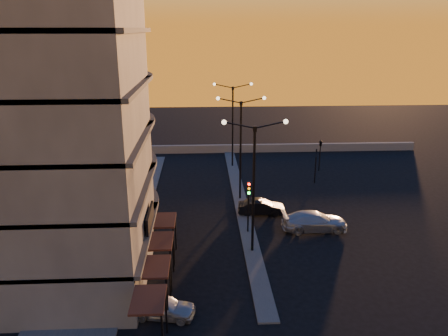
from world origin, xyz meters
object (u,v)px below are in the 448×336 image
traffic_light_main (249,199)px  car_sedan (261,207)px  car_hatchback (162,307)px  streetlamp_mid (241,141)px  car_wagon (315,221)px

traffic_light_main → car_sedan: 4.47m
car_hatchback → car_sedan: 15.30m
streetlamp_mid → traffic_light_main: 7.62m
car_sedan → car_wagon: car_wagon is taller
streetlamp_mid → car_wagon: bearing=-52.2°
car_hatchback → car_sedan: (7.25, 13.47, 0.03)m
streetlamp_mid → car_hatchback: 18.65m
streetlamp_mid → car_sedan: 6.28m
car_hatchback → car_wagon: bearing=-36.6°
traffic_light_main → car_sedan: bearing=67.2°
traffic_light_main → car_hatchback: 11.67m
traffic_light_main → streetlamp_mid: bearing=90.0°
traffic_light_main → car_hatchback: (-5.75, -9.90, -2.27)m
car_sedan → car_wagon: 4.94m
streetlamp_mid → car_hatchback: (-5.75, -17.03, -4.97)m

